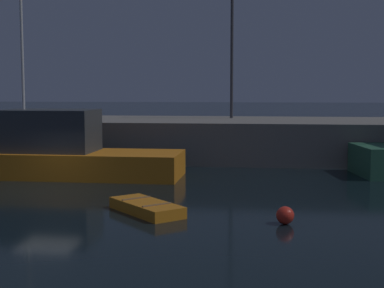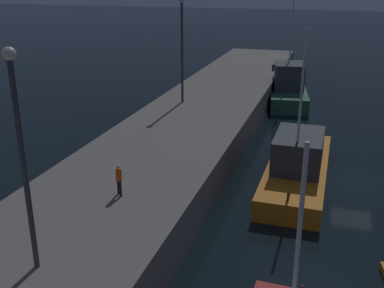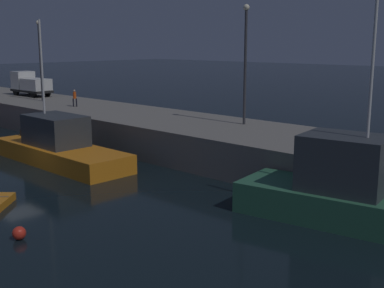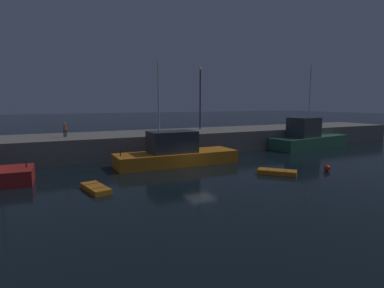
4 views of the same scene
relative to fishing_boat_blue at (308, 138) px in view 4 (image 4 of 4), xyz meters
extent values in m
plane|color=black|center=(-19.88, -6.52, -1.36)|extent=(320.00, 320.00, 0.00)
cube|color=gray|center=(-19.88, 5.56, -0.15)|extent=(76.46, 8.58, 2.43)
cylinder|color=#262626|center=(-33.68, -4.21, 0.04)|extent=(0.10, 0.10, 0.50)
cube|color=#2D6647|center=(0.42, 0.07, -0.61)|extent=(13.05, 5.44, 1.51)
cube|color=#33383D|center=(-1.02, -0.16, 1.44)|extent=(4.19, 3.42, 2.59)
cylinder|color=silver|center=(-0.08, -0.01, 6.16)|extent=(0.14, 0.14, 6.86)
cylinder|color=#262626|center=(6.18, 0.95, 0.39)|extent=(0.10, 0.10, 0.50)
cube|color=orange|center=(-20.60, -2.91, -0.74)|extent=(12.10, 3.68, 1.25)
cube|color=#33383D|center=(-21.10, -2.91, 0.92)|extent=(4.51, 2.87, 2.07)
cylinder|color=silver|center=(-22.44, -2.90, 5.19)|extent=(0.14, 0.14, 6.47)
cylinder|color=#262626|center=(-26.16, -2.87, 0.13)|extent=(0.10, 0.10, 0.50)
cube|color=orange|center=(-29.34, -8.98, -1.19)|extent=(1.72, 3.23, 0.34)
cube|color=olive|center=(-29.21, -9.64, -1.00)|extent=(1.03, 0.28, 0.04)
cube|color=olive|center=(-29.47, -8.32, -1.00)|extent=(1.03, 0.28, 0.04)
cube|color=orange|center=(-14.65, -10.64, -1.17)|extent=(3.08, 3.20, 0.39)
cube|color=olive|center=(-15.13, -10.12, -0.95)|extent=(0.89, 0.83, 0.04)
cube|color=olive|center=(-14.18, -11.15, -0.95)|extent=(0.89, 0.83, 0.04)
sphere|color=red|center=(-9.88, -11.70, -1.07)|extent=(0.58, 0.58, 0.58)
cylinder|color=#38383D|center=(-12.66, 7.39, 5.07)|extent=(0.20, 0.20, 8.01)
sphere|color=#F9EFCC|center=(-12.66, 7.39, 9.26)|extent=(0.44, 0.44, 0.44)
cylinder|color=black|center=(-30.12, 4.87, 1.44)|extent=(0.12, 0.12, 0.74)
cylinder|color=black|center=(-30.32, 4.66, 1.44)|extent=(0.12, 0.12, 0.74)
cylinder|color=#E54C14|center=(-30.22, 4.77, 2.11)|extent=(0.40, 0.40, 0.61)
sphere|color=beige|center=(-30.22, 4.77, 2.53)|extent=(0.18, 0.18, 0.18)
cylinder|color=black|center=(3.37, 2.04, 1.39)|extent=(0.28, 0.28, 0.65)
camera|label=1|loc=(-10.66, -29.79, 2.98)|focal=52.90mm
camera|label=2|loc=(-48.59, -4.57, 11.06)|focal=43.62mm
camera|label=3|loc=(9.37, -21.31, 6.89)|focal=47.14mm
camera|label=4|loc=(-32.55, -30.78, 4.71)|focal=29.17mm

